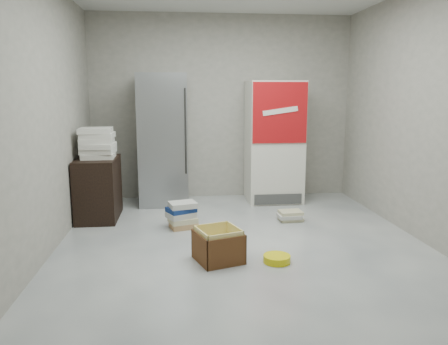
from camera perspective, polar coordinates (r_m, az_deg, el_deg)
ground at (r=4.65m, az=2.84°, el=-10.21°), size 5.00×5.00×0.00m
room_shell at (r=4.35m, az=3.06°, el=12.54°), size 4.04×5.04×2.82m
steel_fridge at (r=6.46m, az=-7.93°, el=4.26°), size 0.70×0.72×1.90m
coke_cooler at (r=6.62m, az=6.54°, el=4.03°), size 0.80×0.73×1.80m
wood_shelf at (r=5.92m, az=-16.08°, el=-2.02°), size 0.50×0.80×0.80m
supply_box_stack at (r=5.83m, az=-16.19°, el=3.72°), size 0.44×0.43×0.39m
phonebook_stack_main at (r=5.37m, az=-5.47°, el=-5.55°), size 0.41×0.37×0.32m
phonebook_stack_side at (r=5.72m, az=8.63°, el=-5.62°), size 0.32×0.26×0.13m
cardboard_box at (r=4.35m, az=-0.74°, el=-9.75°), size 0.52×0.52×0.33m
bucket_lid at (r=4.37m, az=6.91°, el=-11.13°), size 0.35×0.35×0.07m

